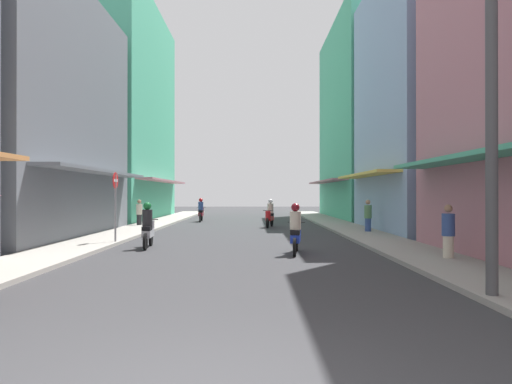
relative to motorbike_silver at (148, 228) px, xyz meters
name	(u,v)px	position (x,y,z in m)	size (l,w,h in m)	color
ground_plane	(242,235)	(3.10, 4.67, -0.70)	(89.03, 89.03, 0.00)	#38383A
sidewalk_left	(121,234)	(-2.35, 4.67, -0.64)	(2.14, 48.47, 0.12)	#ADA89E
sidewalk_right	(363,234)	(8.55, 4.67, -0.64)	(2.14, 48.47, 0.12)	#9E9991
building_left_mid	(19,113)	(-6.41, 3.72, 4.61)	(7.05, 11.52, 10.63)	slate
building_left_far	(117,114)	(-6.42, 17.25, 7.05)	(7.05, 13.87, 15.51)	#4CB28C
building_right_mid	(435,104)	(12.62, 6.57, 5.61)	(7.05, 9.08, 12.63)	#8CA5CC
building_right_far	(372,122)	(12.62, 18.39, 6.66)	(7.05, 13.08, 14.73)	#4CB28C
motorbike_silver	(148,228)	(0.00, 0.00, 0.00)	(0.55, 1.81, 1.58)	black
motorbike_maroon	(201,211)	(0.10, 14.41, 0.00)	(0.55, 1.81, 1.58)	black
motorbike_blue	(296,231)	(4.93, -1.53, 0.00)	(0.56, 1.80, 1.58)	black
motorbike_red	(270,215)	(4.53, 9.36, 0.00)	(0.64, 1.78, 1.58)	black
pedestrian_far	(448,233)	(8.94, -3.18, 0.08)	(0.34, 0.34, 1.57)	beige
pedestrian_crossing	(139,213)	(-2.79, 9.64, 0.06)	(0.34, 0.34, 1.54)	#262628
pedestrian_midway	(368,217)	(8.94, 5.31, 0.09)	(0.34, 0.34, 1.59)	#334C8C
utility_pole	(492,77)	(7.73, -7.61, 3.18)	(0.20, 1.20, 7.61)	#4C4C4F
street_sign_no_entry	(115,198)	(-1.43, 0.98, 1.01)	(0.07, 0.60, 2.65)	gray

